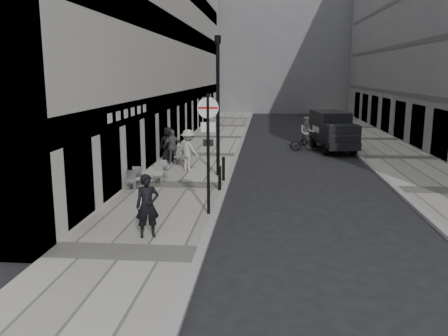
# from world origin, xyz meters

# --- Properties ---
(ground) EXTENTS (120.00, 120.00, 0.00)m
(ground) POSITION_xyz_m (0.00, 0.00, 0.00)
(ground) COLOR black
(ground) RESTS_ON ground
(sidewalk) EXTENTS (4.00, 60.00, 0.12)m
(sidewalk) POSITION_xyz_m (-2.00, 18.00, 0.06)
(sidewalk) COLOR #A9A498
(sidewalk) RESTS_ON ground
(far_sidewalk) EXTENTS (4.00, 60.00, 0.12)m
(far_sidewalk) POSITION_xyz_m (9.00, 18.00, 0.06)
(far_sidewalk) COLOR #A9A498
(far_sidewalk) RESTS_ON ground
(building_left) EXTENTS (4.00, 45.00, 18.00)m
(building_left) POSITION_xyz_m (-6.00, 24.50, 9.00)
(building_left) COLOR #B5B0A5
(building_left) RESTS_ON ground
(building_far) EXTENTS (24.00, 16.00, 22.00)m
(building_far) POSITION_xyz_m (1.50, 56.00, 11.00)
(building_far) COLOR slate
(building_far) RESTS_ON ground
(walking_man) EXTENTS (0.77, 0.64, 1.82)m
(walking_man) POSITION_xyz_m (-1.64, 3.89, 1.03)
(walking_man) COLOR black
(walking_man) RESTS_ON sidewalk
(sign_post) EXTENTS (0.68, 0.10, 3.95)m
(sign_post) POSITION_xyz_m (-0.20, 6.29, 2.65)
(sign_post) COLOR black
(sign_post) RESTS_ON sidewalk
(lamppost) EXTENTS (0.28, 0.28, 6.20)m
(lamppost) POSITION_xyz_m (-0.50, 12.42, 3.57)
(lamppost) COLOR black
(lamppost) RESTS_ON sidewalk
(bollard_near) EXTENTS (0.13, 0.13, 0.98)m
(bollard_near) POSITION_xyz_m (-0.15, 11.27, 0.61)
(bollard_near) COLOR black
(bollard_near) RESTS_ON sidewalk
(bollard_far) EXTENTS (0.12, 0.12, 0.92)m
(bollard_far) POSITION_xyz_m (-0.15, 9.56, 0.58)
(bollard_far) COLOR black
(bollard_far) RESTS_ON sidewalk
(panel_van) EXTENTS (2.51, 5.22, 2.37)m
(panel_van) POSITION_xyz_m (5.74, 20.80, 1.33)
(panel_van) COLOR black
(panel_van) RESTS_ON ground
(cyclist) EXTENTS (2.01, 0.82, 2.12)m
(cyclist) POSITION_xyz_m (4.14, 20.40, 0.83)
(cyclist) COLOR black
(cyclist) RESTS_ON ground
(pedestrian_a) EXTENTS (1.13, 0.83, 1.78)m
(pedestrian_a) POSITION_xyz_m (-3.07, 14.86, 1.01)
(pedestrian_a) COLOR #535358
(pedestrian_a) RESTS_ON sidewalk
(pedestrian_b) EXTENTS (1.46, 1.32, 1.97)m
(pedestrian_b) POSITION_xyz_m (-2.01, 13.32, 1.10)
(pedestrian_b) COLOR #B3ACA5
(pedestrian_b) RESTS_ON sidewalk
(pedestrian_c) EXTENTS (0.99, 0.74, 1.84)m
(pedestrian_c) POSITION_xyz_m (-3.44, 15.53, 1.04)
(pedestrian_c) COLOR black
(pedestrian_c) RESTS_ON sidewalk
(cafe_table_near) EXTENTS (0.65, 1.46, 0.83)m
(cafe_table_near) POSITION_xyz_m (-3.60, 9.49, 0.54)
(cafe_table_near) COLOR #A9A9AB
(cafe_table_near) RESTS_ON sidewalk
(cafe_table_mid) EXTENTS (0.68, 1.54, 0.88)m
(cafe_table_mid) POSITION_xyz_m (-2.80, 10.77, 0.56)
(cafe_table_mid) COLOR silver
(cafe_table_mid) RESTS_ON sidewalk
(cafe_table_far) EXTENTS (0.64, 1.44, 0.82)m
(cafe_table_far) POSITION_xyz_m (-2.80, 15.33, 0.54)
(cafe_table_far) COLOR silver
(cafe_table_far) RESTS_ON sidewalk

